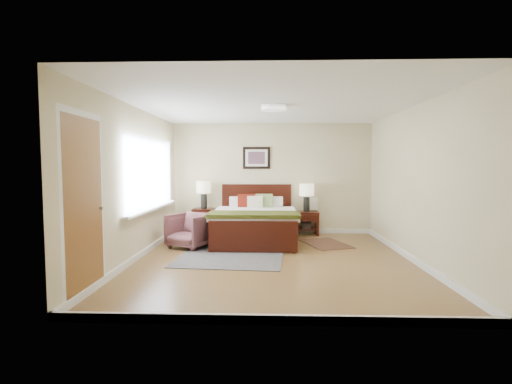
# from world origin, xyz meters

# --- Properties ---
(floor) EXTENTS (5.00, 5.00, 0.00)m
(floor) POSITION_xyz_m (0.00, 0.00, 0.00)
(floor) COLOR brown
(floor) RESTS_ON ground
(back_wall) EXTENTS (4.50, 0.04, 2.50)m
(back_wall) POSITION_xyz_m (0.00, 2.50, 1.25)
(back_wall) COLOR beige
(back_wall) RESTS_ON ground
(front_wall) EXTENTS (4.50, 0.04, 2.50)m
(front_wall) POSITION_xyz_m (0.00, -2.50, 1.25)
(front_wall) COLOR beige
(front_wall) RESTS_ON ground
(left_wall) EXTENTS (0.04, 5.00, 2.50)m
(left_wall) POSITION_xyz_m (-2.25, 0.00, 1.25)
(left_wall) COLOR beige
(left_wall) RESTS_ON ground
(right_wall) EXTENTS (0.04, 5.00, 2.50)m
(right_wall) POSITION_xyz_m (2.25, 0.00, 1.25)
(right_wall) COLOR beige
(right_wall) RESTS_ON ground
(ceiling) EXTENTS (4.50, 5.00, 0.02)m
(ceiling) POSITION_xyz_m (0.00, 0.00, 2.50)
(ceiling) COLOR white
(ceiling) RESTS_ON back_wall
(window) EXTENTS (0.11, 2.72, 1.32)m
(window) POSITION_xyz_m (-2.20, 0.70, 1.38)
(window) COLOR silver
(window) RESTS_ON left_wall
(door) EXTENTS (0.06, 1.00, 2.18)m
(door) POSITION_xyz_m (-2.23, -1.75, 1.07)
(door) COLOR silver
(door) RESTS_ON ground
(ceil_fixture) EXTENTS (0.44, 0.44, 0.08)m
(ceil_fixture) POSITION_xyz_m (0.00, 0.00, 2.47)
(ceil_fixture) COLOR white
(ceil_fixture) RESTS_ON ceiling
(bed) EXTENTS (1.69, 2.05, 1.10)m
(bed) POSITION_xyz_m (-0.35, 1.49, 0.51)
(bed) COLOR black
(bed) RESTS_ON ground
(wall_art) EXTENTS (0.62, 0.05, 0.50)m
(wall_art) POSITION_xyz_m (-0.35, 2.47, 1.72)
(wall_art) COLOR black
(wall_art) RESTS_ON back_wall
(nightstand_left) EXTENTS (0.49, 0.44, 0.58)m
(nightstand_left) POSITION_xyz_m (-1.53, 2.25, 0.46)
(nightstand_left) COLOR black
(nightstand_left) RESTS_ON ground
(nightstand_right) EXTENTS (0.53, 0.40, 0.52)m
(nightstand_right) POSITION_xyz_m (0.77, 2.26, 0.33)
(nightstand_right) COLOR black
(nightstand_right) RESTS_ON ground
(lamp_left) EXTENTS (0.32, 0.32, 0.61)m
(lamp_left) POSITION_xyz_m (-1.53, 2.27, 1.01)
(lamp_left) COLOR black
(lamp_left) RESTS_ON nightstand_left
(lamp_right) EXTENTS (0.32, 0.32, 0.61)m
(lamp_right) POSITION_xyz_m (0.77, 2.27, 0.95)
(lamp_right) COLOR black
(lamp_right) RESTS_ON nightstand_right
(armchair) EXTENTS (0.94, 0.95, 0.65)m
(armchair) POSITION_xyz_m (-1.56, 0.89, 0.32)
(armchair) COLOR brown
(armchair) RESTS_ON ground
(rug_persian) EXTENTS (1.93, 2.59, 0.01)m
(rug_persian) POSITION_xyz_m (-0.68, 0.61, 0.01)
(rug_persian) COLOR #0E1646
(rug_persian) RESTS_ON ground
(rug_navy) EXTENTS (1.03, 1.25, 0.01)m
(rug_navy) POSITION_xyz_m (1.05, 1.30, 0.01)
(rug_navy) COLOR black
(rug_navy) RESTS_ON ground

